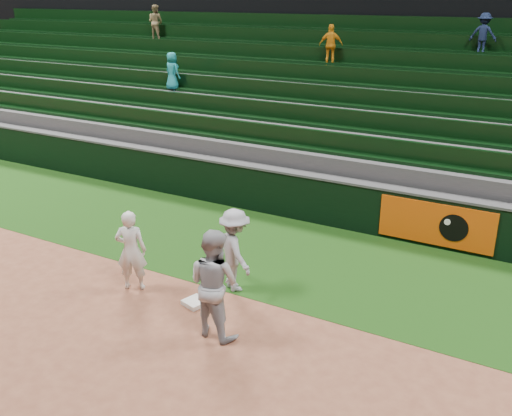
% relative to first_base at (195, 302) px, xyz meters
% --- Properties ---
extents(ground, '(70.00, 70.00, 0.00)m').
position_rel_first_base_xyz_m(ground, '(0.35, -0.21, -0.04)').
color(ground, brown).
rests_on(ground, ground).
extents(foul_grass, '(36.00, 4.20, 0.01)m').
position_rel_first_base_xyz_m(foul_grass, '(0.35, 2.79, -0.04)').
color(foul_grass, '#14360D').
rests_on(foul_grass, ground).
extents(first_base, '(0.48, 0.48, 0.09)m').
position_rel_first_base_xyz_m(first_base, '(0.00, 0.00, 0.00)').
color(first_base, white).
rests_on(first_base, ground).
extents(first_baseman, '(0.72, 0.63, 1.66)m').
position_rel_first_base_xyz_m(first_baseman, '(-1.44, -0.07, 0.78)').
color(first_baseman, silver).
rests_on(first_baseman, ground).
extents(baserunner, '(1.04, 0.86, 1.94)m').
position_rel_first_base_xyz_m(baserunner, '(0.86, -0.62, 0.93)').
color(baserunner, '#9EA0A8').
rests_on(baserunner, ground).
extents(base_coach, '(1.25, 1.13, 1.68)m').
position_rel_first_base_xyz_m(base_coach, '(0.35, 0.90, 0.80)').
color(base_coach, '#9A9CA7').
rests_on(base_coach, foul_grass).
extents(field_wall, '(36.00, 0.45, 1.25)m').
position_rel_first_base_xyz_m(field_wall, '(0.37, 4.98, 0.59)').
color(field_wall, black).
rests_on(field_wall, ground).
extents(stadium_seating, '(36.00, 5.95, 5.13)m').
position_rel_first_base_xyz_m(stadium_seating, '(0.34, 8.76, 1.66)').
color(stadium_seating, '#363639').
rests_on(stadium_seating, ground).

